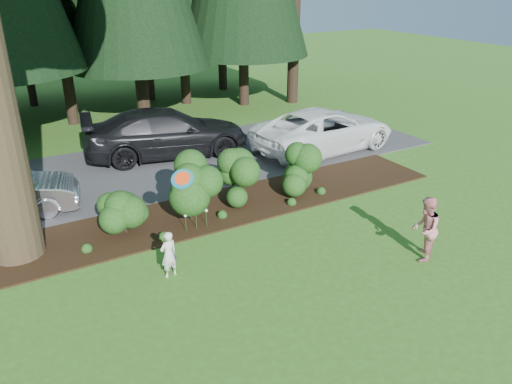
{
  "coord_description": "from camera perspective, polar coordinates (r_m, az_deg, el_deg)",
  "views": [
    {
      "loc": [
        -4.84,
        -8.68,
        6.37
      ],
      "look_at": [
        0.89,
        1.27,
        1.3
      ],
      "focal_mm": 35.0,
      "sensor_mm": 36.0,
      "label": 1
    }
  ],
  "objects": [
    {
      "name": "frisbee",
      "position": [
        10.65,
        -8.41,
        1.5
      ],
      "size": [
        0.55,
        0.45,
        0.43
      ],
      "color": "#186D85",
      "rests_on": "ground"
    },
    {
      "name": "ground",
      "position": [
        11.81,
        -0.69,
        -8.83
      ],
      "size": [
        80.0,
        80.0,
        0.0
      ],
      "primitive_type": "plane",
      "color": "#395D1A",
      "rests_on": "ground"
    },
    {
      "name": "driveway",
      "position": [
        18.05,
        -12.44,
        2.63
      ],
      "size": [
        22.0,
        6.0,
        0.03
      ],
      "primitive_type": "cube",
      "color": "#38383A",
      "rests_on": "ground"
    },
    {
      "name": "car_dark_suv",
      "position": [
        18.95,
        -10.1,
        6.68
      ],
      "size": [
        6.36,
        3.49,
        1.75
      ],
      "primitive_type": "imported",
      "rotation": [
        0.0,
        0.0,
        1.39
      ],
      "color": "black",
      "rests_on": "driveway"
    },
    {
      "name": "mulch_bed",
      "position": [
        14.36,
        -7.06,
        -2.6
      ],
      "size": [
        16.0,
        2.5,
        0.05
      ],
      "primitive_type": "cube",
      "color": "black",
      "rests_on": "ground"
    },
    {
      "name": "car_silver_wagon",
      "position": [
        15.67,
        -27.14,
        -0.11
      ],
      "size": [
        4.33,
        2.24,
        1.36
      ],
      "primitive_type": "imported",
      "rotation": [
        0.0,
        0.0,
        1.37
      ],
      "color": "#ADADB2",
      "rests_on": "driveway"
    },
    {
      "name": "car_white_suv",
      "position": [
        19.44,
        7.81,
        7.06
      ],
      "size": [
        6.02,
        3.19,
        1.61
      ],
      "primitive_type": "imported",
      "rotation": [
        0.0,
        0.0,
        1.66
      ],
      "color": "white",
      "rests_on": "driveway"
    },
    {
      "name": "adult",
      "position": [
        12.49,
        18.78,
        -4.03
      ],
      "size": [
        0.99,
        0.95,
        1.6
      ],
      "primitive_type": "imported",
      "rotation": [
        0.0,
        0.0,
        3.79
      ],
      "color": "red",
      "rests_on": "ground"
    },
    {
      "name": "shrub_row",
      "position": [
        14.22,
        -4.19,
        0.73
      ],
      "size": [
        6.53,
        1.6,
        1.61
      ],
      "color": "#173C12",
      "rests_on": "ground"
    },
    {
      "name": "child",
      "position": [
        11.46,
        -9.95,
        -7.03
      ],
      "size": [
        0.46,
        0.35,
        1.13
      ],
      "primitive_type": "imported",
      "rotation": [
        0.0,
        0.0,
        3.36
      ],
      "color": "silver",
      "rests_on": "ground"
    },
    {
      "name": "lily_cluster",
      "position": [
        13.34,
        -6.89,
        -2.49
      ],
      "size": [
        0.69,
        0.09,
        0.57
      ],
      "color": "#173C12",
      "rests_on": "ground"
    }
  ]
}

